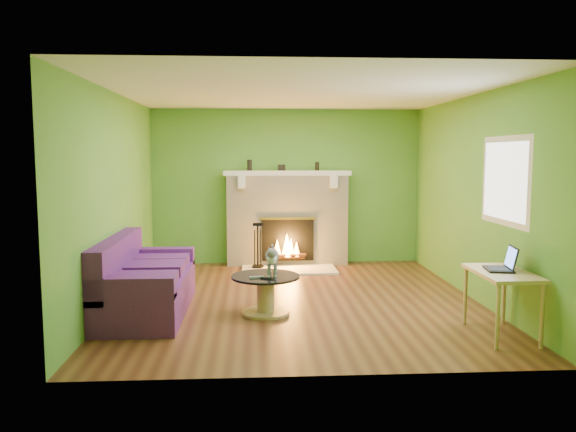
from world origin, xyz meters
name	(u,v)px	position (x,y,z in m)	size (l,w,h in m)	color
floor	(298,299)	(0.00, 0.00, 0.00)	(5.00, 5.00, 0.00)	#522917
ceiling	(298,93)	(0.00, 0.00, 2.60)	(5.00, 5.00, 0.00)	white
wall_back	(287,187)	(0.00, 2.50, 1.30)	(5.00, 5.00, 0.00)	#4C9330
wall_front	(323,222)	(0.00, -2.50, 1.30)	(5.00, 5.00, 0.00)	#4C9330
wall_left	(116,199)	(-2.25, 0.00, 1.30)	(5.00, 5.00, 0.00)	#4C9330
wall_right	(474,197)	(2.25, 0.00, 1.30)	(5.00, 5.00, 0.00)	#4C9330
window_frame	(505,181)	(2.24, -0.90, 1.55)	(1.20, 1.20, 0.00)	silver
window_pane	(504,181)	(2.23, -0.90, 1.55)	(1.06, 1.06, 0.00)	white
fireplace	(287,219)	(0.00, 2.32, 0.77)	(2.10, 0.46, 1.58)	beige
hearth	(289,270)	(0.00, 1.80, 0.01)	(1.50, 0.75, 0.03)	beige
mantel	(287,173)	(0.00, 2.30, 1.54)	(2.10, 0.28, 0.08)	white
sofa	(143,284)	(-1.86, -0.47, 0.34)	(0.89, 1.97, 0.88)	#471A64
coffee_table	(266,292)	(-0.43, -0.62, 0.26)	(0.80, 0.80, 0.45)	tan
desk	(502,279)	(1.95, -1.56, 0.59)	(0.52, 0.90, 0.67)	tan
cat	(272,259)	(-0.35, -0.57, 0.63)	(0.21, 0.58, 0.36)	slate
remote_silver	(257,277)	(-0.53, -0.74, 0.46)	(0.17, 0.04, 0.02)	gray
remote_black	(268,278)	(-0.41, -0.80, 0.46)	(0.16, 0.04, 0.02)	black
laptop	(499,258)	(1.93, -1.51, 0.79)	(0.29, 0.33, 0.25)	black
fire_tools	(258,245)	(-0.50, 1.95, 0.39)	(0.19, 0.19, 0.73)	black
mantel_vase_left	(249,165)	(-0.62, 2.33, 1.67)	(0.08, 0.08, 0.18)	black
mantel_vase_right	(317,166)	(0.50, 2.33, 1.65)	(0.07, 0.07, 0.14)	black
mantel_box	(282,168)	(-0.09, 2.33, 1.63)	(0.12, 0.08, 0.10)	black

